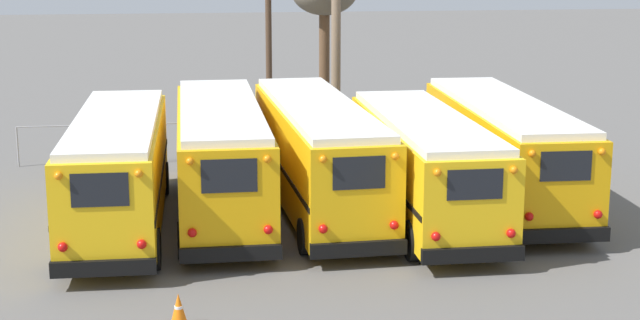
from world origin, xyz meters
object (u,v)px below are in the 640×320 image
Objects in this scene: school_bus_0 at (118,168)px; school_bus_2 at (318,152)px; school_bus_3 at (424,163)px; school_bus_1 at (221,155)px; traffic_cone at (179,309)px; school_bus_4 at (503,147)px; utility_pole at (336,29)px.

school_bus_0 is 5.74m from school_bus_2.
school_bus_3 is (2.80, -1.43, -0.09)m from school_bus_2.
school_bus_3 is (5.60, -1.31, -0.10)m from school_bus_1.
traffic_cone is (-3.97, -8.34, -1.37)m from school_bus_2.
school_bus_4 is (2.80, 1.64, 0.04)m from school_bus_3.
school_bus_0 is 1.01× the size of school_bus_3.
utility_pole is 18.42m from traffic_cone.
school_bus_1 is (2.80, 1.10, 0.03)m from school_bus_0.
school_bus_0 is at bearing 102.94° from traffic_cone.
school_bus_0 reaches higher than school_bus_4.
traffic_cone is (-6.77, -6.91, -1.29)m from school_bus_3.
traffic_cone is (1.64, -7.12, -1.36)m from school_bus_0.
traffic_cone is at bearing -98.08° from school_bus_1.
utility_pole is at bearing 114.14° from school_bus_4.
utility_pole is (1.82, 8.65, 2.77)m from school_bus_2.
school_bus_3 is 9.76m from traffic_cone.
school_bus_1 is 8.41m from school_bus_4.
school_bus_3 is at bearing -26.99° from school_bus_2.
school_bus_4 reaches higher than school_bus_3.
school_bus_0 is at bearing -172.75° from school_bus_4.
school_bus_1 reaches higher than school_bus_4.
school_bus_4 is 9.67m from utility_pole.
school_bus_0 is at bearing -158.58° from school_bus_1.
school_bus_0 is 7.43m from traffic_cone.
traffic_cone is (-9.57, -8.55, -1.33)m from school_bus_4.
school_bus_3 is at bearing 45.59° from traffic_cone.
school_bus_4 is at bearing 41.76° from traffic_cone.
school_bus_2 is (5.61, 1.22, 0.02)m from school_bus_0.
utility_pole is at bearing 95.57° from school_bus_3.
school_bus_1 is 2.81m from school_bus_2.
school_bus_1 is 15.87× the size of traffic_cone.
school_bus_1 is at bearing 81.92° from traffic_cone.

